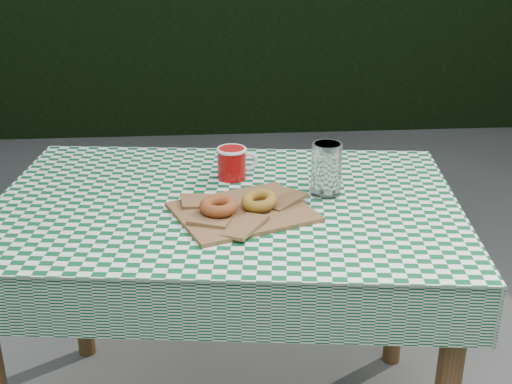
# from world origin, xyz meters

# --- Properties ---
(table) EXTENTS (1.29, 0.94, 0.75)m
(table) POSITION_xyz_m (-0.04, 0.01, 0.38)
(table) COLOR brown
(table) RESTS_ON ground
(tablecloth) EXTENTS (1.31, 0.96, 0.01)m
(tablecloth) POSITION_xyz_m (-0.04, 0.01, 0.75)
(tablecloth) COLOR #0B4C26
(tablecloth) RESTS_ON table
(paper_bag) EXTENTS (0.40, 0.36, 0.02)m
(paper_bag) POSITION_xyz_m (-0.00, -0.07, 0.76)
(paper_bag) COLOR brown
(paper_bag) RESTS_ON tablecloth
(bagel_front) EXTENTS (0.10, 0.10, 0.03)m
(bagel_front) POSITION_xyz_m (-0.06, -0.09, 0.79)
(bagel_front) COLOR brown
(bagel_front) RESTS_ON paper_bag
(bagel_back) EXTENTS (0.13, 0.13, 0.03)m
(bagel_back) POSITION_xyz_m (0.04, -0.06, 0.79)
(bagel_back) COLOR #A07221
(bagel_back) RESTS_ON paper_bag
(coffee_mug) EXTENTS (0.20, 0.20, 0.09)m
(coffee_mug) POSITION_xyz_m (-0.02, 0.17, 0.80)
(coffee_mug) COLOR #A00A0A
(coffee_mug) RESTS_ON tablecloth
(drinking_glass) EXTENTS (0.11, 0.11, 0.15)m
(drinking_glass) POSITION_xyz_m (0.23, 0.03, 0.83)
(drinking_glass) COLOR silver
(drinking_glass) RESTS_ON tablecloth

